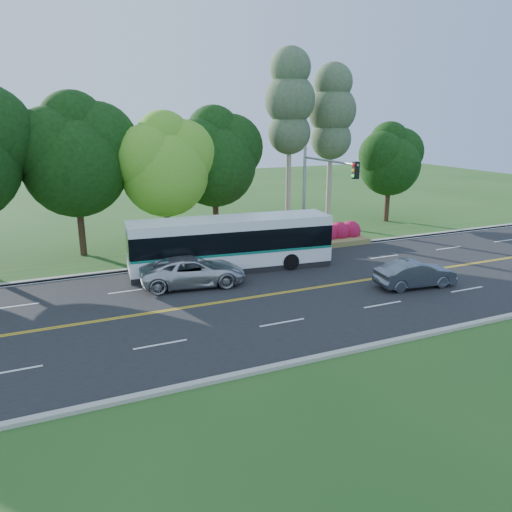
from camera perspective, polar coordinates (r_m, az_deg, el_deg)
name	(u,v)px	position (r m, az deg, el deg)	size (l,w,h in m)	color
ground	(260,296)	(25.63, 0.49, -4.64)	(120.00, 120.00, 0.00)	#22511B
road	(260,296)	(25.62, 0.49, -4.62)	(60.00, 14.00, 0.02)	black
curb_north	(214,260)	(31.93, -4.78, -0.42)	(60.00, 0.30, 0.15)	#ADA79C
curb_south	(336,354)	(19.83, 9.16, -10.95)	(60.00, 0.30, 0.15)	#ADA79C
grass_verge	(205,253)	(33.63, -5.81, 0.34)	(60.00, 4.00, 0.10)	#22511B
lane_markings	(259,296)	(25.58, 0.30, -4.62)	(57.60, 13.82, 0.00)	gold
tree_row	(112,151)	(34.43, -16.14, 11.46)	(44.70, 9.10, 13.84)	black
bougainvillea_hedge	(305,236)	(35.52, 5.68, 2.28)	(9.50, 2.25, 1.50)	maroon
traffic_signal	(319,186)	(32.12, 7.20, 7.99)	(0.42, 6.10, 7.00)	gray
transit_bus	(231,244)	(29.64, -2.90, 1.35)	(12.17, 3.79, 3.13)	white
sedan	(415,274)	(28.14, 17.75, -1.95)	(1.52, 4.37, 1.44)	#555D68
suv	(193,271)	(27.25, -7.25, -1.73)	(2.60, 5.64, 1.57)	silver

